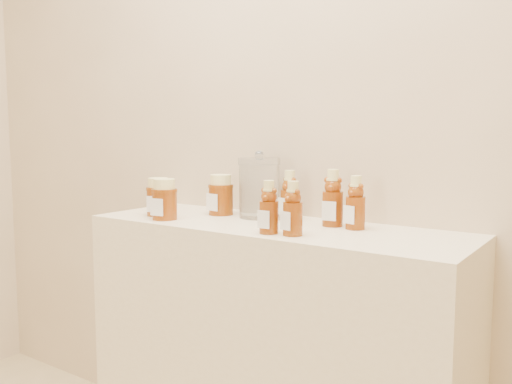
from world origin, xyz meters
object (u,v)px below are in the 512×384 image
Objects in this scene: bear_bottle_back_left at (290,192)px; honey_jar_left at (158,197)px; bear_bottle_front_left at (269,204)px; display_table at (272,365)px; glass_canister at (259,185)px.

honey_jar_left is (-0.41, -0.18, -0.03)m from bear_bottle_back_left.
bear_bottle_front_left is at bearing -57.62° from bear_bottle_back_left.
display_table is at bearing 118.30° from bear_bottle_front_left.
bear_bottle_front_left is (0.07, -0.13, 0.53)m from display_table.
display_table is at bearing -39.12° from glass_canister.
bear_bottle_back_left is at bearing 92.16° from display_table.
glass_canister reaches higher than display_table.
bear_bottle_front_left is 0.78× the size of glass_canister.
honey_jar_left is 0.59× the size of glass_canister.
display_table is 9.39× the size of honey_jar_left.
display_table is 6.64× the size of bear_bottle_back_left.
bear_bottle_back_left is 1.41× the size of honey_jar_left.
bear_bottle_front_left is (0.08, -0.24, -0.01)m from bear_bottle_back_left.
display_table is at bearing -11.82° from honey_jar_left.
honey_jar_left is at bearing -152.68° from glass_canister.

